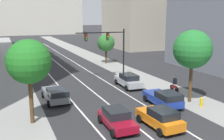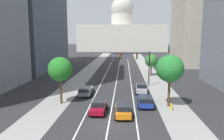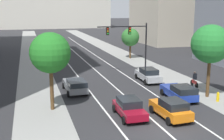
# 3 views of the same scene
# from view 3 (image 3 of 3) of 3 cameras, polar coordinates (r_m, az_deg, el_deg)

# --- Properties ---
(ground_plane) EXTENTS (400.00, 400.00, 0.00)m
(ground_plane) POSITION_cam_3_polar(r_m,az_deg,el_deg) (58.64, -7.29, 3.51)
(ground_plane) COLOR #2B2B2D
(sidewalk_left) EXTENTS (4.29, 130.00, 0.01)m
(sidewalk_left) POSITION_cam_3_polar(r_m,az_deg,el_deg) (53.02, -15.15, 2.32)
(sidewalk_left) COLOR gray
(sidewalk_left) RESTS_ON ground
(sidewalk_right) EXTENTS (4.29, 130.00, 0.01)m
(sidewalk_right) POSITION_cam_3_polar(r_m,az_deg,el_deg) (55.69, 1.83, 3.17)
(sidewalk_right) COLOR gray
(sidewalk_right) RESTS_ON ground
(lane_stripe_left) EXTENTS (0.16, 90.00, 0.01)m
(lane_stripe_left) POSITION_cam_3_polar(r_m,az_deg,el_deg) (43.57, -8.07, 0.63)
(lane_stripe_left) COLOR white
(lane_stripe_left) RESTS_ON ground
(lane_stripe_center) EXTENTS (0.16, 90.00, 0.01)m
(lane_stripe_center) POSITION_cam_3_polar(r_m,az_deg,el_deg) (44.08, -4.21, 0.84)
(lane_stripe_center) COLOR white
(lane_stripe_center) RESTS_ON ground
(lane_stripe_right) EXTENTS (0.16, 90.00, 0.01)m
(lane_stripe_right) POSITION_cam_3_polar(r_m,az_deg,el_deg) (44.79, -0.46, 1.05)
(lane_stripe_right) COLOR white
(lane_stripe_right) RESTS_ON ground
(capitol_building) EXTENTS (54.57, 26.72, 35.16)m
(capitol_building) POSITION_cam_3_polar(r_m,az_deg,el_deg) (140.36, -12.87, 12.43)
(capitol_building) COLOR beige
(capitol_building) RESTS_ON ground
(car_gray) EXTENTS (2.13, 4.82, 1.47)m
(car_gray) POSITION_cam_3_polar(r_m,az_deg,el_deg) (30.01, -7.16, -2.95)
(car_gray) COLOR slate
(car_gray) RESTS_ON ground
(car_orange) EXTENTS (2.08, 4.16, 1.56)m
(car_orange) POSITION_cam_3_polar(r_m,az_deg,el_deg) (23.41, 11.36, -7.32)
(car_orange) COLOR orange
(car_orange) RESTS_ON ground
(car_crimson) EXTENTS (2.02, 4.08, 1.48)m
(car_crimson) POSITION_cam_3_polar(r_m,az_deg,el_deg) (23.30, 3.38, -7.29)
(car_crimson) COLOR maroon
(car_crimson) RESTS_ON ground
(car_silver) EXTENTS (2.12, 4.72, 1.58)m
(car_silver) POSITION_cam_3_polar(r_m,az_deg,el_deg) (34.62, 7.04, -0.90)
(car_silver) COLOR #B2B5BA
(car_silver) RESTS_ON ground
(car_blue) EXTENTS (2.29, 4.53, 1.52)m
(car_blue) POSITION_cam_3_polar(r_m,az_deg,el_deg) (28.13, 13.00, -4.15)
(car_blue) COLOR #1E389E
(car_blue) RESTS_ON ground
(traffic_signal_mast) EXTENTS (6.74, 0.39, 6.56)m
(traffic_signal_mast) POSITION_cam_3_polar(r_m,az_deg,el_deg) (38.64, 3.79, 6.35)
(traffic_signal_mast) COLOR black
(traffic_signal_mast) RESTS_ON ground
(fire_hydrant) EXTENTS (0.26, 0.35, 0.91)m
(fire_hydrant) POSITION_cam_3_polar(r_m,az_deg,el_deg) (28.74, 19.88, -4.90)
(fire_hydrant) COLOR yellow
(fire_hydrant) RESTS_ON ground
(cyclist) EXTENTS (0.38, 1.70, 1.72)m
(cyclist) POSITION_cam_3_polar(r_m,az_deg,el_deg) (33.13, 15.74, -1.77)
(cyclist) COLOR black
(cyclist) RESTS_ON ground
(street_tree_far_right) EXTENTS (3.65, 3.65, 6.97)m
(street_tree_far_right) POSITION_cam_3_polar(r_m,az_deg,el_deg) (29.10, 18.60, 4.77)
(street_tree_far_right) COLOR #51381E
(street_tree_far_right) RESTS_ON ground
(street_tree_near_right) EXTENTS (3.07, 3.07, 5.17)m
(street_tree_near_right) POSITION_cam_3_polar(r_m,az_deg,el_deg) (50.33, 3.58, 6.36)
(street_tree_near_right) COLOR #51381E
(street_tree_near_right) RESTS_ON ground
(street_tree_mid_left) EXTENTS (3.37, 3.37, 6.55)m
(street_tree_mid_left) POSITION_cam_3_polar(r_m,az_deg,el_deg) (24.51, -11.92, 3.24)
(street_tree_mid_left) COLOR #51381E
(street_tree_mid_left) RESTS_ON ground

